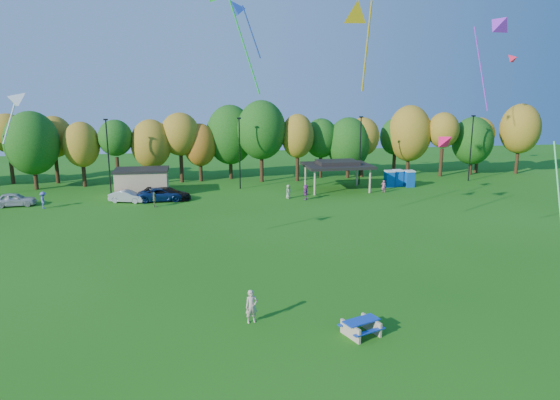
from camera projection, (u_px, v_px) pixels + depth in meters
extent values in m
plane|color=#19600F|center=(278.00, 340.00, 25.52)|extent=(160.00, 160.00, 0.00)
cylinder|color=black|center=(12.00, 169.00, 67.29)|extent=(0.50, 0.50, 4.12)
ellipsoid|color=olive|center=(7.00, 133.00, 66.24)|extent=(4.78, 4.78, 5.18)
cylinder|color=black|center=(35.00, 176.00, 63.54)|extent=(0.50, 0.50, 3.56)
ellipsoid|color=#144C0F|center=(32.00, 143.00, 62.63)|extent=(6.62, 6.62, 8.00)
cylinder|color=black|center=(57.00, 169.00, 67.68)|extent=(0.50, 0.50, 3.79)
ellipsoid|color=olive|center=(54.00, 137.00, 66.72)|extent=(4.94, 4.94, 5.58)
cylinder|color=black|center=(84.00, 174.00, 65.32)|extent=(0.50, 0.50, 3.34)
ellipsoid|color=olive|center=(81.00, 144.00, 64.48)|extent=(4.61, 4.61, 5.88)
cylinder|color=black|center=(118.00, 172.00, 65.85)|extent=(0.50, 0.50, 3.82)
ellipsoid|color=#144C0F|center=(115.00, 138.00, 64.88)|extent=(4.43, 4.43, 4.73)
cylinder|color=black|center=(153.00, 172.00, 67.30)|extent=(0.50, 0.50, 3.25)
ellipsoid|color=olive|center=(151.00, 144.00, 66.47)|extent=(5.33, 5.33, 6.53)
cylinder|color=black|center=(182.00, 168.00, 68.43)|extent=(0.50, 0.50, 3.96)
ellipsoid|color=olive|center=(180.00, 134.00, 67.42)|extent=(5.31, 5.31, 5.82)
cylinder|color=black|center=(201.00, 170.00, 69.23)|extent=(0.50, 0.50, 3.05)
ellipsoid|color=#995914|center=(200.00, 145.00, 68.46)|extent=(4.54, 4.54, 5.87)
cylinder|color=black|center=(231.00, 166.00, 71.03)|extent=(0.50, 0.50, 3.77)
ellipsoid|color=#144C0F|center=(230.00, 135.00, 70.07)|extent=(6.69, 6.69, 8.35)
cylinder|color=black|center=(262.00, 166.00, 68.79)|extent=(0.50, 0.50, 4.28)
ellipsoid|color=#144C0F|center=(261.00, 130.00, 67.70)|extent=(6.64, 6.64, 8.01)
cylinder|color=black|center=(297.00, 168.00, 69.38)|extent=(0.50, 0.50, 3.76)
ellipsoid|color=olive|center=(298.00, 136.00, 68.42)|extent=(4.49, 4.49, 6.02)
cylinder|color=black|center=(321.00, 166.00, 72.04)|extent=(0.50, 0.50, 3.43)
ellipsoid|color=#144C0F|center=(321.00, 138.00, 71.17)|extent=(4.77, 4.77, 5.63)
cylinder|color=black|center=(348.00, 168.00, 71.92)|extent=(0.50, 0.50, 2.95)
ellipsoid|color=#144C0F|center=(348.00, 144.00, 71.17)|extent=(6.14, 6.14, 7.54)
cylinder|color=black|center=(362.00, 165.00, 72.70)|extent=(0.50, 0.50, 3.52)
ellipsoid|color=olive|center=(363.00, 137.00, 71.80)|extent=(4.78, 4.78, 5.53)
cylinder|color=black|center=(394.00, 163.00, 75.27)|extent=(0.50, 0.50, 3.39)
ellipsoid|color=#144C0F|center=(395.00, 136.00, 74.41)|extent=(4.54, 4.54, 5.46)
cylinder|color=black|center=(408.00, 163.00, 74.29)|extent=(0.50, 0.50, 3.72)
ellipsoid|color=olive|center=(409.00, 133.00, 73.34)|extent=(6.32, 6.32, 8.24)
cylinder|color=black|center=(441.00, 163.00, 73.10)|extent=(0.50, 0.50, 4.06)
ellipsoid|color=olive|center=(443.00, 130.00, 72.07)|extent=(4.50, 4.50, 5.13)
cylinder|color=black|center=(471.00, 165.00, 74.59)|extent=(0.50, 0.50, 3.05)
ellipsoid|color=#144C0F|center=(473.00, 141.00, 73.82)|extent=(5.97, 5.97, 7.05)
cylinder|color=black|center=(477.00, 161.00, 76.35)|extent=(0.50, 0.50, 3.55)
ellipsoid|color=olive|center=(479.00, 134.00, 75.45)|extent=(4.60, 4.60, 4.99)
cylinder|color=black|center=(517.00, 160.00, 75.47)|extent=(0.50, 0.50, 4.07)
ellipsoid|color=olive|center=(520.00, 129.00, 74.44)|extent=(5.83, 5.83, 7.42)
cylinder|color=black|center=(108.00, 157.00, 60.58)|extent=(0.16, 0.16, 9.00)
cube|color=black|center=(106.00, 120.00, 59.60)|extent=(0.50, 0.25, 0.18)
cylinder|color=black|center=(240.00, 154.00, 63.32)|extent=(0.16, 0.16, 9.00)
cube|color=black|center=(239.00, 118.00, 62.34)|extent=(0.50, 0.25, 0.18)
cylinder|color=black|center=(360.00, 151.00, 66.06)|extent=(0.16, 0.16, 9.00)
cube|color=black|center=(361.00, 117.00, 65.08)|extent=(0.50, 0.25, 0.18)
cylinder|color=black|center=(471.00, 149.00, 68.80)|extent=(0.16, 0.16, 9.00)
cube|color=black|center=(474.00, 116.00, 67.82)|extent=(0.50, 0.25, 0.18)
cube|color=tan|center=(142.00, 183.00, 60.00)|extent=(6.00, 4.00, 3.00)
cube|color=black|center=(141.00, 170.00, 59.64)|extent=(6.30, 4.30, 0.25)
cylinder|color=tan|center=(315.00, 183.00, 60.15)|extent=(0.24, 0.24, 3.00)
cylinder|color=tan|center=(370.00, 181.00, 61.34)|extent=(0.24, 0.24, 3.00)
cylinder|color=tan|center=(305.00, 176.00, 64.95)|extent=(0.24, 0.24, 3.00)
cylinder|color=tan|center=(357.00, 174.00, 66.15)|extent=(0.24, 0.24, 3.00)
cube|color=black|center=(337.00, 166.00, 62.79)|extent=(8.20, 6.20, 0.35)
cube|color=black|center=(337.00, 162.00, 62.70)|extent=(5.00, 3.50, 0.45)
cube|color=#0C4AA7|center=(389.00, 179.00, 65.32)|extent=(1.10, 1.10, 2.00)
cube|color=silver|center=(390.00, 171.00, 65.09)|extent=(1.15, 1.15, 0.18)
cube|color=#0C4AA7|center=(398.00, 179.00, 65.89)|extent=(1.10, 1.10, 2.00)
cube|color=silver|center=(398.00, 170.00, 65.65)|extent=(1.15, 1.15, 0.18)
cube|color=#0C4AA7|center=(409.00, 179.00, 65.36)|extent=(1.10, 1.10, 2.00)
cube|color=silver|center=(410.00, 171.00, 65.12)|extent=(1.15, 1.15, 0.18)
cube|color=tan|center=(350.00, 331.00, 25.65)|extent=(0.65, 1.50, 0.77)
cube|color=tan|center=(371.00, 325.00, 26.33)|extent=(0.65, 1.50, 0.77)
cube|color=#143DB0|center=(361.00, 321.00, 25.90)|extent=(2.09, 1.42, 0.06)
cube|color=#143DB0|center=(369.00, 332.00, 25.41)|extent=(1.90, 0.91, 0.05)
cube|color=#143DB0|center=(353.00, 321.00, 26.53)|extent=(1.90, 0.91, 0.05)
imported|color=beige|center=(251.00, 306.00, 27.26)|extent=(0.76, 0.57, 1.87)
imported|color=#B8B8B8|center=(14.00, 200.00, 54.52)|extent=(4.53, 2.15, 1.50)
imported|color=#A5A4AA|center=(128.00, 196.00, 56.46)|extent=(4.33, 2.60, 1.35)
imported|color=navy|center=(162.00, 194.00, 57.15)|extent=(5.44, 2.58, 1.50)
imported|color=black|center=(168.00, 194.00, 57.45)|extent=(5.40, 2.93, 1.49)
imported|color=#5257B4|center=(43.00, 200.00, 53.50)|extent=(0.92, 1.30, 1.82)
imported|color=#657648|center=(154.00, 200.00, 54.08)|extent=(0.62, 1.03, 1.64)
imported|color=#C25B7E|center=(383.00, 186.00, 61.81)|extent=(0.66, 0.54, 1.55)
imported|color=#883983|center=(306.00, 192.00, 57.77)|extent=(0.89, 1.72, 1.77)
imported|color=#87A470|center=(288.00, 192.00, 58.43)|extent=(0.95, 0.92, 1.64)
cone|color=red|center=(511.00, 58.00, 47.85)|extent=(1.38, 1.46, 1.17)
cone|color=#1D3E9F|center=(235.00, 7.00, 37.12)|extent=(1.82, 1.49, 1.60)
cylinder|color=#1D3E9F|center=(252.00, 32.00, 37.51)|extent=(1.46, 0.36, 3.79)
cone|color=#9D28D7|center=(497.00, 23.00, 42.04)|extent=(2.06, 2.49, 2.34)
cylinder|color=#9D28D7|center=(481.00, 69.00, 45.17)|extent=(0.47, 2.82, 7.55)
cylinder|color=#4FE06D|center=(559.00, 196.00, 30.93)|extent=(0.43, 2.48, 6.61)
cone|color=white|center=(20.00, 98.00, 29.95)|extent=(1.65, 1.49, 1.36)
cylinder|color=white|center=(10.00, 120.00, 30.47)|extent=(1.05, 0.57, 2.85)
cone|color=#FB0D52|center=(447.00, 140.00, 27.75)|extent=(1.25, 1.40, 1.18)
cone|color=gold|center=(356.00, 9.00, 28.68)|extent=(1.77, 2.21, 2.04)
cylinder|color=gold|center=(367.00, 48.00, 27.78)|extent=(0.34, 1.80, 4.73)
cylinder|color=#1CD439|center=(242.00, 40.00, 30.93)|extent=(2.34, 1.04, 6.61)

